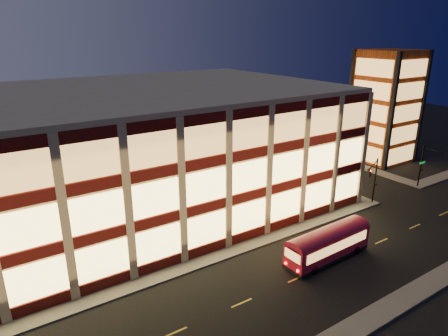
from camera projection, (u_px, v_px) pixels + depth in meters
ground at (221, 262)px, 37.87m from camera, size 200.00×200.00×0.00m
sidewalk_office_south at (189, 266)px, 37.06m from camera, size 54.00×2.00×0.15m
sidewalk_office_east at (284, 168)px, 63.27m from camera, size 2.00×30.00×0.15m
sidewalk_tower_south at (441, 177)px, 59.59m from camera, size 14.00×2.00×0.15m
sidewalk_tower_west at (332, 157)px, 69.04m from camera, size 2.00×30.00×0.15m
office_building at (123, 151)px, 47.29m from camera, size 50.45×30.45×14.50m
stair_tower at (385, 107)px, 65.28m from camera, size 8.60×8.60×18.00m
traffic_signal_far at (373, 176)px, 48.35m from camera, size 3.79×1.87×6.00m
traffic_signal_right at (432, 162)px, 53.59m from camera, size 1.20×4.37×6.00m
trolley_bus at (328, 242)px, 37.78m from camera, size 9.45×2.72×3.18m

